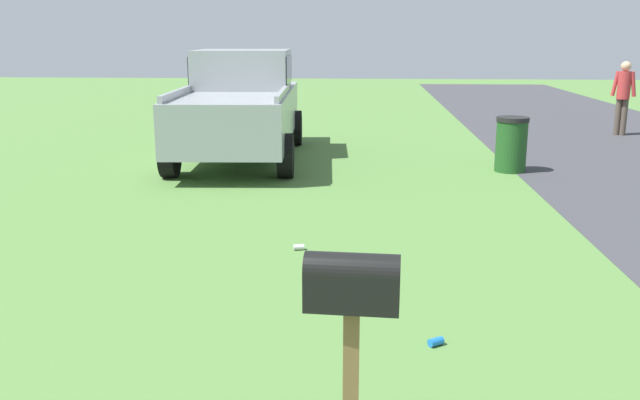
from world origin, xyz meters
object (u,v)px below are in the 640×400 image
(mailbox, at_px, (352,297))
(pedestrian, at_px, (623,92))
(trash_bin, at_px, (511,144))
(pickup_truck, at_px, (241,102))

(mailbox, xyz_separation_m, pedestrian, (13.47, -6.26, 0.04))
(mailbox, bearing_deg, pedestrian, -21.10)
(mailbox, distance_m, trash_bin, 9.12)
(pickup_truck, distance_m, pedestrian, 9.37)
(mailbox, relative_size, pickup_truck, 0.23)
(mailbox, height_order, trash_bin, mailbox)
(pickup_truck, height_order, trash_bin, pickup_truck)
(trash_bin, bearing_deg, pedestrian, -36.98)
(mailbox, distance_m, pedestrian, 14.86)
(mailbox, xyz_separation_m, pickup_truck, (9.82, 2.37, 0.11))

